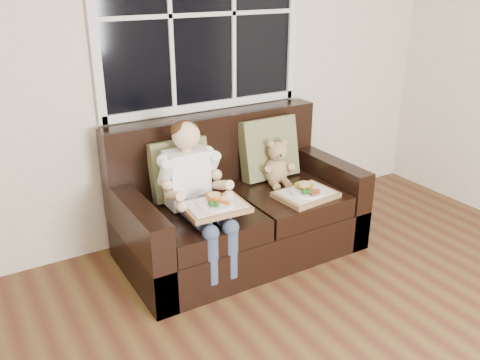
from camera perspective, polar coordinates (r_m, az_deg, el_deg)
window_back at (r=3.77m, az=-4.29°, el=18.05°), size 1.62×0.04×1.37m
loveseat at (r=3.72m, az=-0.46°, el=-3.46°), size 1.70×0.92×0.96m
pillow_left at (r=3.56m, az=-6.80°, el=1.22°), size 0.42×0.20×0.43m
pillow_right at (r=3.89m, az=3.25°, el=3.59°), size 0.46×0.21×0.47m
child at (r=3.32m, az=-5.19°, el=-0.33°), size 0.41×0.60×0.92m
teddy_bear at (r=3.81m, az=4.20°, el=1.69°), size 0.24×0.29×0.35m
tray_left at (r=3.19m, az=-2.80°, el=-2.87°), size 0.41×0.32×0.09m
tray_right at (r=3.62m, az=7.40°, el=-1.49°), size 0.43×0.34×0.09m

